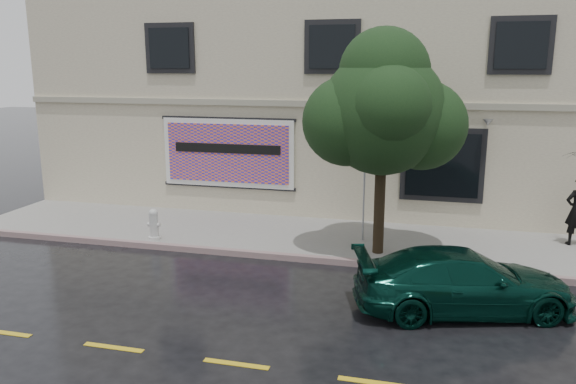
# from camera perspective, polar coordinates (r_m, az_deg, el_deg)

# --- Properties ---
(ground) EXTENTS (90.00, 90.00, 0.00)m
(ground) POSITION_cam_1_polar(r_m,az_deg,el_deg) (12.47, 0.14, -9.33)
(ground) COLOR black
(ground) RESTS_ON ground
(sidewalk) EXTENTS (20.00, 3.50, 0.15)m
(sidewalk) POSITION_cam_1_polar(r_m,az_deg,el_deg) (15.43, 3.10, -4.67)
(sidewalk) COLOR gray
(sidewalk) RESTS_ON ground
(curb) EXTENTS (20.00, 0.18, 0.16)m
(curb) POSITION_cam_1_polar(r_m,az_deg,el_deg) (13.81, 1.67, -6.77)
(curb) COLOR gray
(curb) RESTS_ON ground
(road_marking) EXTENTS (19.00, 0.12, 0.01)m
(road_marking) POSITION_cam_1_polar(r_m,az_deg,el_deg) (9.44, -5.28, -17.00)
(road_marking) COLOR gold
(road_marking) RESTS_ON ground
(building) EXTENTS (20.00, 8.12, 7.00)m
(building) POSITION_cam_1_polar(r_m,az_deg,el_deg) (20.43, 6.40, 9.32)
(building) COLOR beige
(building) RESTS_ON ground
(billboard) EXTENTS (4.30, 0.16, 2.20)m
(billboard) POSITION_cam_1_polar(r_m,az_deg,el_deg) (17.41, -6.15, 3.96)
(billboard) COLOR white
(billboard) RESTS_ON ground
(car) EXTENTS (4.54, 2.94, 1.22)m
(car) POSITION_cam_1_polar(r_m,az_deg,el_deg) (11.48, 17.37, -8.65)
(car) COLOR #072F26
(car) RESTS_ON ground
(street_tree) EXTENTS (2.95, 2.95, 4.93)m
(street_tree) POSITION_cam_1_polar(r_m,az_deg,el_deg) (13.50, 9.60, 7.88)
(street_tree) COLOR black
(street_tree) RESTS_ON sidewalk
(fire_hydrant) EXTENTS (0.34, 0.32, 0.84)m
(fire_hydrant) POSITION_cam_1_polar(r_m,az_deg,el_deg) (15.33, -13.47, -3.24)
(fire_hydrant) COLOR silver
(fire_hydrant) RESTS_ON sidewalk
(sign_pole) EXTENTS (0.29, 0.06, 2.33)m
(sign_pole) POSITION_cam_1_polar(r_m,az_deg,el_deg) (14.74, 7.74, 0.41)
(sign_pole) COLOR #A0A4A9
(sign_pole) RESTS_ON sidewalk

